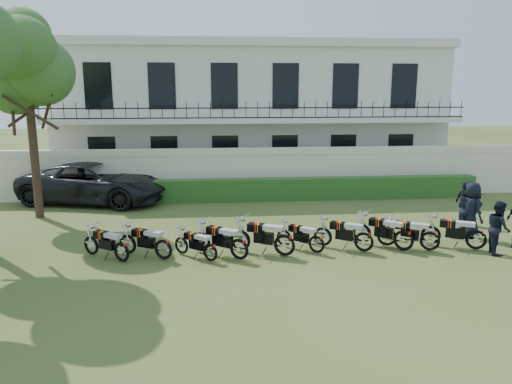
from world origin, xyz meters
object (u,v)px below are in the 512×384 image
at_px(motorcycle_8, 430,236).
at_px(officer_1, 498,228).
at_px(motorcycle_7, 404,235).
at_px(suv, 94,183).
at_px(officer_5, 465,203).
at_px(tree_west_near, 27,64).
at_px(motorcycle_2, 210,248).
at_px(motorcycle_9, 476,235).
at_px(motorcycle_1, 163,245).
at_px(motorcycle_3, 239,244).
at_px(motorcycle_4, 285,240).
at_px(motorcycle_5, 317,240).
at_px(officer_3, 471,210).
at_px(motorcycle_0, 121,247).
at_px(officer_4, 469,209).
at_px(motorcycle_6, 364,237).

bearing_deg(motorcycle_8, officer_1, -74.06).
relative_size(motorcycle_7, officer_1, 0.98).
bearing_deg(motorcycle_8, suv, 83.57).
bearing_deg(officer_5, tree_west_near, 71.62).
height_order(motorcycle_7, officer_5, officer_5).
bearing_deg(officer_1, motorcycle_2, 102.28).
distance_m(officer_1, officer_5, 3.35).
bearing_deg(motorcycle_9, suv, 86.54).
bearing_deg(officer_5, motorcycle_9, 149.81).
distance_m(motorcycle_1, motorcycle_2, 1.41).
bearing_deg(tree_west_near, suv, 57.65).
relative_size(tree_west_near, officer_1, 4.78).
bearing_deg(officer_1, motorcycle_3, 101.96).
height_order(motorcycle_1, motorcycle_4, motorcycle_4).
bearing_deg(motorcycle_5, suv, 87.10).
height_order(motorcycle_2, motorcycle_8, motorcycle_8).
distance_m(motorcycle_8, officer_3, 2.40).
xyz_separation_m(motorcycle_0, officer_3, (11.38, 1.46, 0.50)).
xyz_separation_m(motorcycle_2, officer_4, (8.82, 1.79, 0.53)).
bearing_deg(suv, motorcycle_0, -147.25).
relative_size(suv, officer_4, 3.36).
bearing_deg(officer_3, suv, 56.21).
bearing_deg(officer_4, motorcycle_0, 113.96).
xyz_separation_m(motorcycle_6, officer_5, (4.68, 2.80, 0.32)).
distance_m(motorcycle_2, officer_5, 9.98).
bearing_deg(motorcycle_4, tree_west_near, 83.76).
bearing_deg(motorcycle_3, tree_west_near, 88.53).
xyz_separation_m(motorcycle_5, motorcycle_9, (5.06, -0.12, 0.06)).
height_order(motorcycle_5, motorcycle_8, motorcycle_8).
height_order(motorcycle_1, motorcycle_5, motorcycle_1).
height_order(tree_west_near, motorcycle_3, tree_west_near).
height_order(suv, officer_4, officer_4).
relative_size(motorcycle_4, officer_5, 1.20).
xyz_separation_m(motorcycle_4, officer_5, (7.19, 3.00, 0.28)).
relative_size(tree_west_near, motorcycle_5, 5.74).
distance_m(motorcycle_2, motorcycle_4, 2.25).
relative_size(motorcycle_1, motorcycle_8, 0.97).
relative_size(motorcycle_1, motorcycle_9, 0.94).
relative_size(motorcycle_4, motorcycle_5, 1.41).
height_order(motorcycle_0, motorcycle_1, motorcycle_1).
height_order(tree_west_near, motorcycle_5, tree_west_near).
relative_size(motorcycle_5, officer_1, 0.83).
distance_m(suv, officer_4, 15.37).
height_order(motorcycle_1, officer_4, officer_4).
xyz_separation_m(motorcycle_5, motorcycle_7, (2.75, -0.02, 0.08)).
relative_size(motorcycle_7, suv, 0.25).
bearing_deg(motorcycle_9, motorcycle_7, 114.55).
height_order(motorcycle_1, motorcycle_6, motorcycle_6).
xyz_separation_m(officer_1, officer_4, (0.03, 1.82, 0.13)).
bearing_deg(officer_4, motorcycle_8, 141.64).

